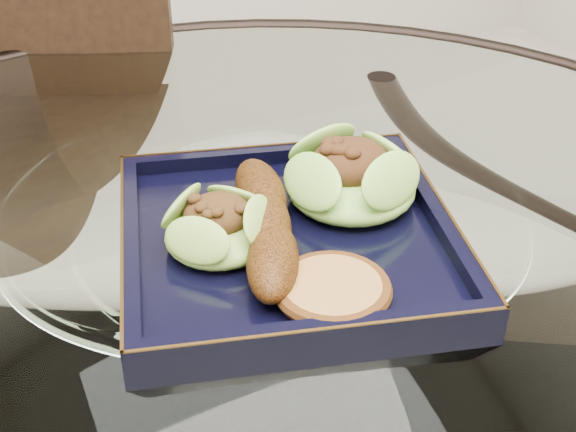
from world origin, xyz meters
name	(u,v)px	position (x,y,z in m)	size (l,w,h in m)	color
dining_table	(267,387)	(0.00, 0.00, 0.60)	(1.13, 1.13, 0.77)	white
dining_chair	(17,221)	(-0.17, 0.44, 0.57)	(0.58, 0.58, 1.02)	#301E10
navy_plate	(288,246)	(0.01, -0.02, 0.77)	(0.27, 0.27, 0.02)	black
lettuce_wrap_left	(219,230)	(-0.04, -0.01, 0.80)	(0.09, 0.09, 0.03)	olive
lettuce_wrap_right	(351,181)	(0.09, 0.01, 0.80)	(0.11, 0.11, 0.04)	#5EA730
roasted_plantain	(266,223)	(-0.01, -0.02, 0.80)	(0.19, 0.04, 0.04)	#5B2C09
crumb_patty	(332,291)	(0.01, -0.11, 0.79)	(0.08, 0.08, 0.01)	#BD833F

